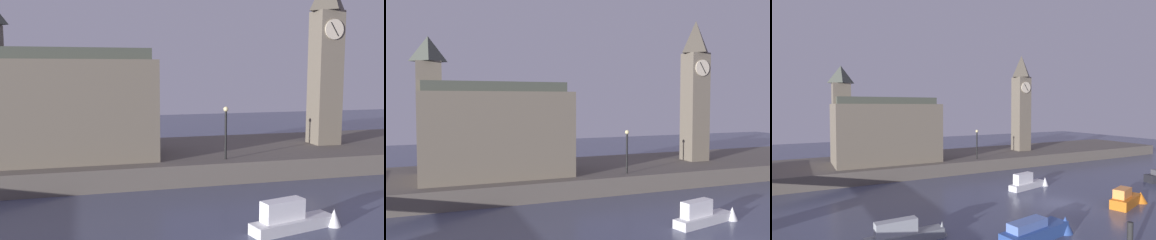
% 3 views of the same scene
% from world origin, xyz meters
% --- Properties ---
extents(far_embankment, '(70.00, 12.00, 1.50)m').
position_xyz_m(far_embankment, '(0.00, 20.00, 0.75)').
color(far_embankment, '#5B544C').
rests_on(far_embankment, ground).
extents(clock_tower, '(2.35, 2.39, 14.35)m').
position_xyz_m(clock_tower, '(11.11, 19.60, 8.94)').
color(clock_tower, '#6B6051').
rests_on(clock_tower, far_embankment).
extents(parliament_hall, '(12.10, 6.22, 11.21)m').
position_xyz_m(parliament_hall, '(-10.07, 18.52, 5.35)').
color(parliament_hall, '#6B6051').
rests_on(parliament_hall, far_embankment).
extents(streetlamp, '(0.36, 0.36, 3.71)m').
position_xyz_m(streetlamp, '(0.92, 15.38, 3.83)').
color(streetlamp, black).
rests_on(streetlamp, far_embankment).
extents(boat_ferry_white, '(5.13, 2.01, 1.81)m').
position_xyz_m(boat_ferry_white, '(1.24, 5.35, 0.52)').
color(boat_ferry_white, silver).
rests_on(boat_ferry_white, ground).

